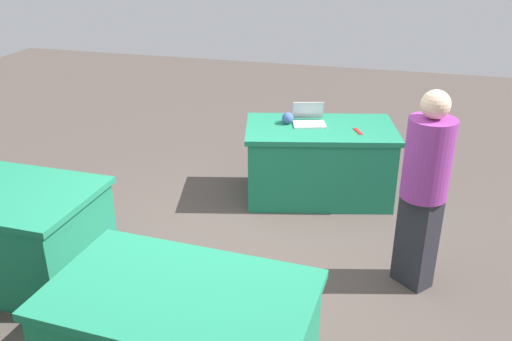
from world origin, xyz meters
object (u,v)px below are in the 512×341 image
Objects in this scene: table_back_left at (2,231)px; scissors_red at (358,131)px; table_foreground at (319,162)px; laptop_silver at (309,120)px; person_attendee_browsing at (424,183)px; yarn_ball at (288,118)px.

table_back_left is 8.83× the size of scissors_red.
laptop_silver is at bearing -24.69° from table_foreground.
laptop_silver is at bearing -11.45° from person_attendee_browsing.
person_attendee_browsing is at bearing -167.28° from table_back_left.
person_attendee_browsing is 1.86m from yarn_ball.
table_foreground is 1.04× the size of person_attendee_browsing.
person_attendee_browsing is (-3.16, -0.71, 0.49)m from table_back_left.
table_foreground is 0.44m from laptop_silver.
table_foreground is at bearing 138.79° from laptop_silver.
yarn_ball is at bearing -132.40° from table_back_left.
laptop_silver is 0.22m from yarn_ball.
laptop_silver reaches higher than yarn_ball.
table_foreground is 1.03× the size of table_back_left.
laptop_silver is 2.15× the size of scissors_red.
table_back_left is at bearing 52.78° from person_attendee_browsing.
yarn_ball reaches higher than scissors_red.
table_back_left is at bearing 28.83° from laptop_silver.
table_back_left is 3.27m from scissors_red.
laptop_silver is at bearing -127.25° from scissors_red.
table_back_left is at bearing 47.60° from yarn_ball.
laptop_silver is 3.30× the size of yarn_ball.
scissors_red is at bearing 151.65° from laptop_silver.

